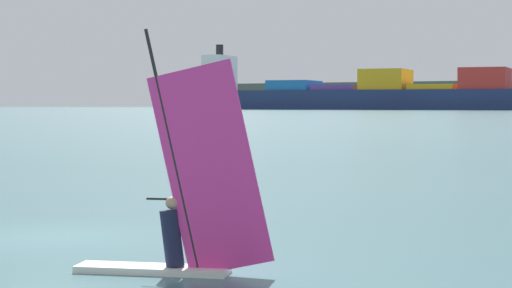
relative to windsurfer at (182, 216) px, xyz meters
The scene contains 4 objects.
ground_plane 5.44m from the windsurfer, 147.00° to the left, with size 4000.00×4000.00×0.00m, color #386066.
windsurfer is the anchor object (origin of this frame).
cargo_ship 446.77m from the windsurfer, 101.79° to the left, with size 200.76×43.77×35.33m.
distant_headland 1044.69m from the windsurfer, 93.86° to the left, with size 1360.62×364.58×25.20m, color #4C564C.
Camera 1 is at (10.50, -16.85, 2.91)m, focal length 62.42 mm.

